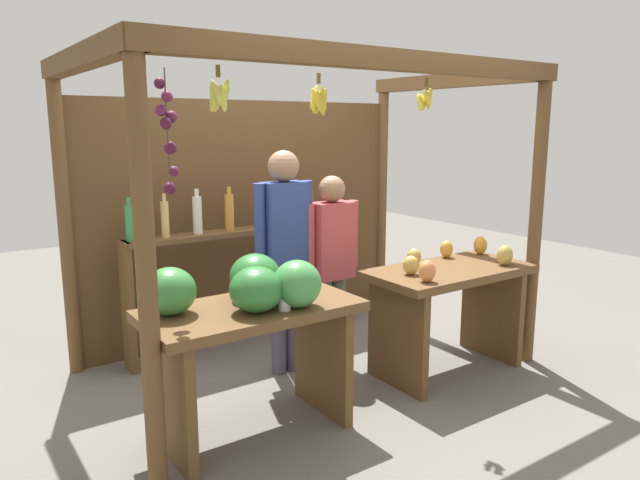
{
  "coord_description": "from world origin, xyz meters",
  "views": [
    {
      "loc": [
        -2.37,
        -3.61,
        1.83
      ],
      "look_at": [
        0.0,
        -0.18,
        1.02
      ],
      "focal_mm": 33.0,
      "sensor_mm": 36.0,
      "label": 1
    }
  ],
  "objects": [
    {
      "name": "bottle_shelf_unit",
      "position": [
        -0.18,
        0.68,
        0.81
      ],
      "size": [
        2.01,
        0.22,
        1.36
      ],
      "color": "brown",
      "rests_on": "ground"
    },
    {
      "name": "fruit_counter_right",
      "position": [
        0.83,
        -0.67,
        0.6
      ],
      "size": [
        1.26,
        0.64,
        0.96
      ],
      "color": "brown",
      "rests_on": "ground"
    },
    {
      "name": "fruit_counter_left",
      "position": [
        -0.85,
        -0.68,
        0.75
      ],
      "size": [
        1.28,
        0.69,
        1.08
      ],
      "color": "brown",
      "rests_on": "ground"
    },
    {
      "name": "vendor_woman",
      "position": [
        0.19,
        -0.06,
        0.87
      ],
      "size": [
        0.48,
        0.2,
        1.47
      ],
      "rotation": [
        0.0,
        0.0,
        -0.06
      ],
      "color": "#515F4F",
      "rests_on": "ground"
    },
    {
      "name": "market_stall",
      "position": [
        -0.01,
        0.41,
        1.33
      ],
      "size": [
        3.13,
        1.91,
        2.27
      ],
      "color": "brown",
      "rests_on": "ground"
    },
    {
      "name": "ground_plane",
      "position": [
        0.0,
        0.0,
        0.0
      ],
      "size": [
        12.0,
        12.0,
        0.0
      ],
      "primitive_type": "plane",
      "color": "slate",
      "rests_on": "ground"
    },
    {
      "name": "vendor_man",
      "position": [
        -0.19,
        -0.0,
        1.0
      ],
      "size": [
        0.48,
        0.23,
        1.67
      ],
      "rotation": [
        0.0,
        0.0,
        -0.14
      ],
      "color": "#554961",
      "rests_on": "ground"
    }
  ]
}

